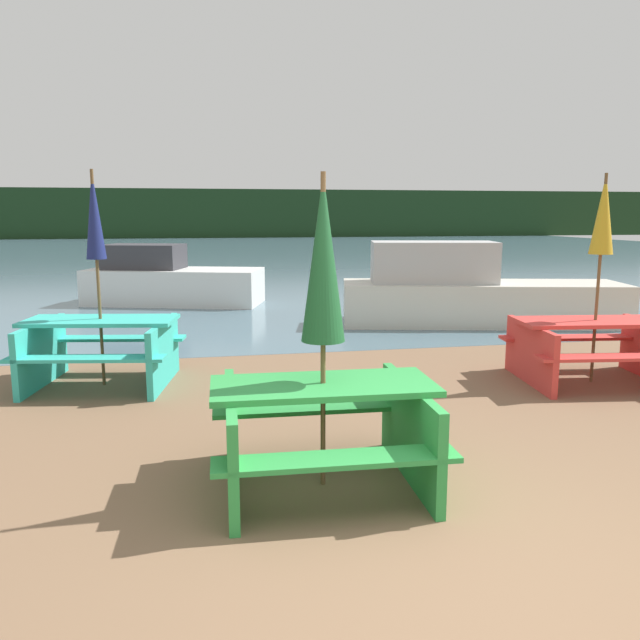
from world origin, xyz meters
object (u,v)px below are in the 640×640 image
at_px(picnic_table_green, 323,425).
at_px(boat_second, 169,281).
at_px(umbrella_darkgreen, 323,260).
at_px(umbrella_navy, 94,219).
at_px(picnic_table_red, 594,344).
at_px(boat, 470,294).
at_px(picnic_table_teal, 102,345).
at_px(umbrella_gold, 603,217).

height_order(picnic_table_green, boat_second, boat_second).
xyz_separation_m(umbrella_darkgreen, boat_second, (-1.53, 9.81, -1.15)).
relative_size(umbrella_darkgreen, umbrella_navy, 0.92).
bearing_deg(umbrella_navy, picnic_table_red, -9.44).
xyz_separation_m(boat, boat_second, (-5.45, 3.63, -0.04)).
height_order(picnic_table_teal, boat, boat).
height_order(umbrella_darkgreen, boat, umbrella_darkgreen).
distance_m(picnic_table_teal, umbrella_navy, 1.44).
distance_m(umbrella_navy, boat_second, 6.84).
distance_m(picnic_table_red, boat_second, 9.23).
height_order(picnic_table_green, umbrella_darkgreen, umbrella_darkgreen).
relative_size(boat, boat_second, 1.28).
xyz_separation_m(umbrella_gold, umbrella_navy, (-5.66, 0.94, -0.02)).
bearing_deg(picnic_table_teal, boat_second, 86.10).
bearing_deg(umbrella_gold, boat_second, 124.30).
xyz_separation_m(picnic_table_red, picnic_table_teal, (-5.66, 0.94, 0.02)).
bearing_deg(umbrella_darkgreen, picnic_table_red, 30.78).
height_order(picnic_table_green, picnic_table_red, picnic_table_green).
distance_m(picnic_table_red, umbrella_navy, 5.92).
height_order(picnic_table_green, picnic_table_teal, picnic_table_teal).
xyz_separation_m(picnic_table_teal, umbrella_navy, (-0.00, 0.00, 1.44)).
bearing_deg(umbrella_gold, picnic_table_green, -149.22).
height_order(umbrella_darkgreen, umbrella_navy, umbrella_navy).
height_order(boat, boat_second, boat).
bearing_deg(picnic_table_green, boat_second, 98.85).
height_order(picnic_table_teal, umbrella_darkgreen, umbrella_darkgreen).
relative_size(umbrella_navy, boat, 0.48).
bearing_deg(umbrella_navy, umbrella_gold, -9.44).
distance_m(picnic_table_red, boat, 4.00).
height_order(picnic_table_red, boat, boat).
bearing_deg(picnic_table_teal, picnic_table_red, -9.44).
relative_size(umbrella_navy, boat_second, 0.61).
bearing_deg(picnic_table_red, picnic_table_teal, 170.56).
distance_m(picnic_table_red, picnic_table_teal, 5.73).
distance_m(picnic_table_green, boat, 7.32).
relative_size(picnic_table_red, boat, 0.38).
relative_size(umbrella_gold, umbrella_darkgreen, 1.08).
bearing_deg(picnic_table_teal, umbrella_navy, 116.57).
bearing_deg(umbrella_darkgreen, umbrella_navy, 122.38).
bearing_deg(umbrella_darkgreen, boat, 57.61).
height_order(umbrella_darkgreen, boat_second, umbrella_darkgreen).
height_order(picnic_table_red, umbrella_gold, umbrella_gold).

